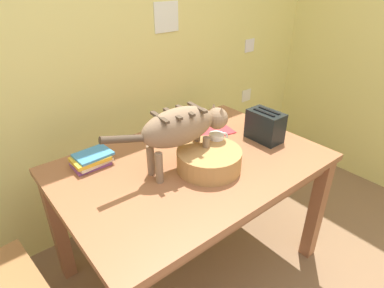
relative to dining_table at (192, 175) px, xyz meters
name	(u,v)px	position (x,y,z in m)	size (l,w,h in m)	color
wall_rear	(91,39)	(-0.14, 0.73, 0.60)	(4.34, 0.11, 2.50)	#E9DD7B
dining_table	(192,175)	(0.00, 0.00, 0.00)	(1.33, 0.91, 0.73)	#975D3B
cat	(182,128)	(-0.07, -0.02, 0.30)	(0.65, 0.17, 0.32)	#896C50
saucer_bowl	(216,152)	(0.13, -0.03, 0.11)	(0.21, 0.21, 0.04)	teal
coffee_mug	(217,141)	(0.14, -0.03, 0.17)	(0.12, 0.08, 0.09)	white
magazine	(208,129)	(0.31, 0.22, 0.09)	(0.26, 0.24, 0.01)	red
book_stack	(91,160)	(-0.41, 0.29, 0.12)	(0.20, 0.15, 0.06)	#8C4B94
wicker_basket	(209,159)	(0.02, -0.10, 0.14)	(0.31, 0.31, 0.10)	#B28147
toaster	(265,126)	(0.47, -0.08, 0.17)	(0.12, 0.20, 0.18)	black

